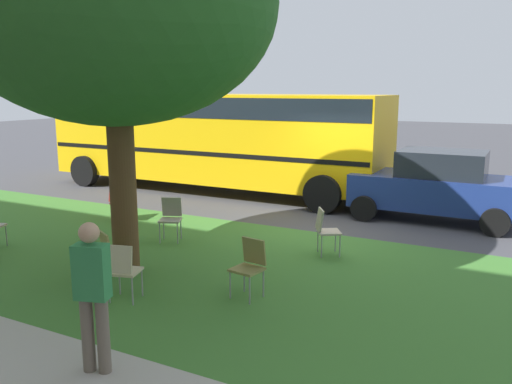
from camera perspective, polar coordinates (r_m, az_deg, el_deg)
The scene contains 12 objects.
ground at distance 11.62m, azimuth 6.81°, elevation -4.10°, with size 80.00×80.00×0.00m, color #424247.
grass_verge at distance 8.84m, azimuth -0.70°, elevation -8.99°, with size 48.00×6.00×0.01m, color #3D752D.
street_tree at distance 8.91m, azimuth -15.22°, elevation 19.10°, with size 5.15×5.15×6.26m.
chair_0 at distance 12.68m, azimuth -14.76°, elevation -0.70°, with size 0.52×0.52×0.88m.
chair_1 at distance 10.78m, azimuth -9.25°, elevation -2.55°, with size 0.55×0.55×0.88m.
chair_2 at distance 9.80m, azimuth 7.54°, elevation -3.89°, with size 0.58×0.57×0.88m.
chair_4 at distance 7.81m, azimuth -0.68°, elevation -7.75°, with size 0.48×0.48×0.88m.
chair_5 at distance 8.48m, azimuth -16.69°, elevation -6.68°, with size 0.56×0.57×0.88m.
chair_6 at distance 7.86m, azimuth -14.31°, elevation -8.00°, with size 0.51×0.52×0.88m.
parked_car at distance 12.91m, azimuth 18.96°, elevation 0.71°, with size 3.70×1.92×1.65m.
school_bus at distance 15.79m, azimuth -4.79°, elevation 6.47°, with size 10.40×2.80×2.88m.
pedestrian_1 at distance 5.95m, azimuth -17.34°, elevation -10.33°, with size 0.40×0.30×1.69m.
Camera 1 is at (-3.94, 10.50, 3.06)m, focal length 36.77 mm.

